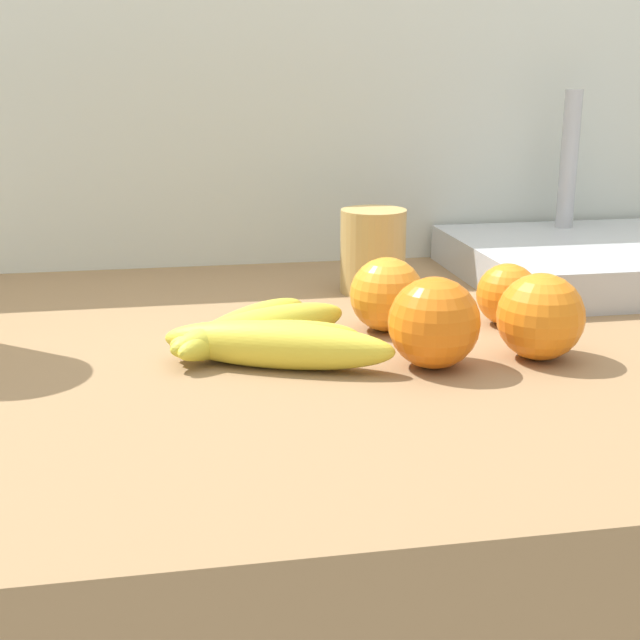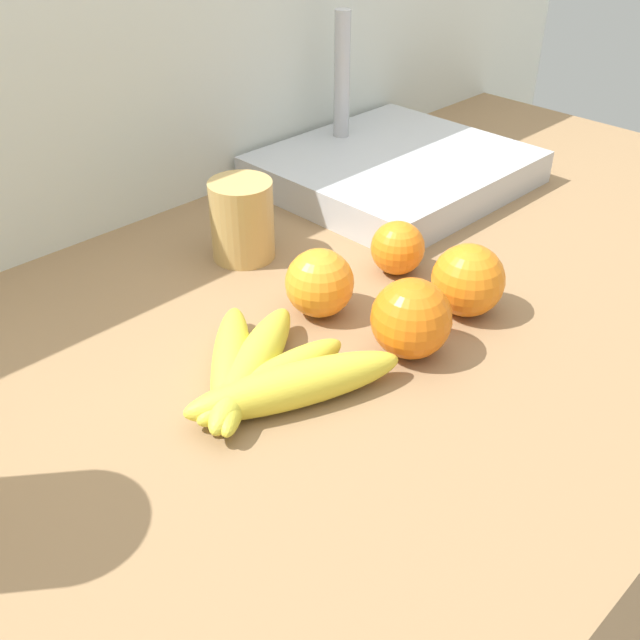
{
  "view_description": "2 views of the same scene",
  "coord_description": "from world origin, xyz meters",
  "px_view_note": "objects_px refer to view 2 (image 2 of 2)",
  "views": [
    {
      "loc": [
        -0.12,
        -0.79,
        1.12
      ],
      "look_at": [
        0.01,
        -0.05,
        0.9
      ],
      "focal_mm": 48.25,
      "sensor_mm": 36.0,
      "label": 1
    },
    {
      "loc": [
        -0.39,
        -0.45,
        1.32
      ],
      "look_at": [
        0.05,
        -0.01,
        0.9
      ],
      "focal_mm": 41.66,
      "sensor_mm": 36.0,
      "label": 2
    }
  ],
  "objects_px": {
    "orange_right": "(411,319)",
    "banana_bunch": "(265,375)",
    "orange_back_left": "(398,248)",
    "mug": "(242,220)",
    "sink_basin": "(394,168)",
    "orange_center": "(320,283)",
    "orange_far_right": "(468,280)"
  },
  "relations": [
    {
      "from": "orange_right",
      "to": "banana_bunch",
      "type": "bearing_deg",
      "value": 159.02
    },
    {
      "from": "orange_back_left",
      "to": "mug",
      "type": "distance_m",
      "value": 0.19
    },
    {
      "from": "mug",
      "to": "sink_basin",
      "type": "bearing_deg",
      "value": 2.38
    },
    {
      "from": "orange_center",
      "to": "mug",
      "type": "distance_m",
      "value": 0.16
    },
    {
      "from": "banana_bunch",
      "to": "orange_right",
      "type": "distance_m",
      "value": 0.16
    },
    {
      "from": "orange_far_right",
      "to": "orange_center",
      "type": "relative_size",
      "value": 1.06
    },
    {
      "from": "orange_right",
      "to": "orange_center",
      "type": "relative_size",
      "value": 1.09
    },
    {
      "from": "banana_bunch",
      "to": "mug",
      "type": "xyz_separation_m",
      "value": [
        0.16,
        0.22,
        0.03
      ]
    },
    {
      "from": "orange_far_right",
      "to": "banana_bunch",
      "type": "bearing_deg",
      "value": 168.43
    },
    {
      "from": "banana_bunch",
      "to": "sink_basin",
      "type": "distance_m",
      "value": 0.52
    },
    {
      "from": "orange_right",
      "to": "mug",
      "type": "relative_size",
      "value": 0.83
    },
    {
      "from": "orange_far_right",
      "to": "orange_center",
      "type": "distance_m",
      "value": 0.16
    },
    {
      "from": "orange_back_left",
      "to": "sink_basin",
      "type": "xyz_separation_m",
      "value": [
        0.2,
        0.17,
        -0.01
      ]
    },
    {
      "from": "orange_center",
      "to": "mug",
      "type": "xyz_separation_m",
      "value": [
        0.02,
        0.16,
        0.01
      ]
    },
    {
      "from": "orange_far_right",
      "to": "mug",
      "type": "height_order",
      "value": "mug"
    },
    {
      "from": "orange_right",
      "to": "sink_basin",
      "type": "xyz_separation_m",
      "value": [
        0.31,
        0.29,
        -0.02
      ]
    },
    {
      "from": "orange_right",
      "to": "orange_center",
      "type": "xyz_separation_m",
      "value": [
        -0.01,
        0.12,
        -0.0
      ]
    },
    {
      "from": "orange_center",
      "to": "orange_back_left",
      "type": "xyz_separation_m",
      "value": [
        0.13,
        -0.0,
        -0.01
      ]
    },
    {
      "from": "banana_bunch",
      "to": "orange_far_right",
      "type": "relative_size",
      "value": 2.66
    },
    {
      "from": "orange_center",
      "to": "mug",
      "type": "height_order",
      "value": "mug"
    },
    {
      "from": "sink_basin",
      "to": "mug",
      "type": "relative_size",
      "value": 3.52
    },
    {
      "from": "banana_bunch",
      "to": "sink_basin",
      "type": "bearing_deg",
      "value": 26.83
    },
    {
      "from": "sink_basin",
      "to": "orange_far_right",
      "type": "bearing_deg",
      "value": -126.49
    },
    {
      "from": "orange_far_right",
      "to": "mug",
      "type": "relative_size",
      "value": 0.81
    },
    {
      "from": "banana_bunch",
      "to": "orange_far_right",
      "type": "bearing_deg",
      "value": -11.57
    },
    {
      "from": "orange_far_right",
      "to": "orange_back_left",
      "type": "xyz_separation_m",
      "value": [
        0.01,
        0.11,
        -0.01
      ]
    },
    {
      "from": "orange_center",
      "to": "sink_basin",
      "type": "distance_m",
      "value": 0.37
    },
    {
      "from": "banana_bunch",
      "to": "mug",
      "type": "distance_m",
      "value": 0.27
    },
    {
      "from": "sink_basin",
      "to": "mug",
      "type": "bearing_deg",
      "value": -177.62
    },
    {
      "from": "banana_bunch",
      "to": "mug",
      "type": "height_order",
      "value": "mug"
    },
    {
      "from": "orange_right",
      "to": "mug",
      "type": "distance_m",
      "value": 0.28
    },
    {
      "from": "orange_right",
      "to": "mug",
      "type": "xyz_separation_m",
      "value": [
        0.01,
        0.28,
        0.01
      ]
    }
  ]
}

